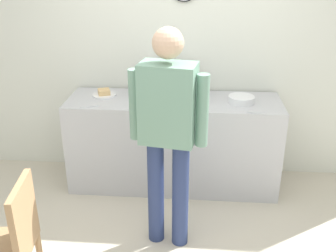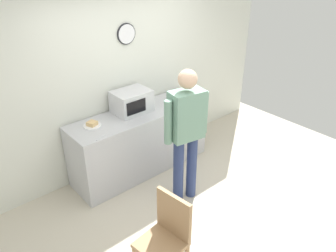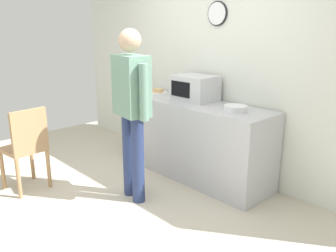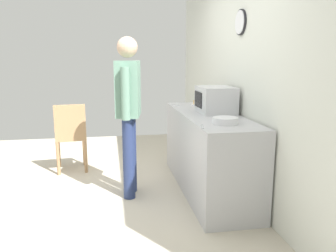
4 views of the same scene
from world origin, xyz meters
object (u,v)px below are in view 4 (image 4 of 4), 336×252
Objects in this scene: spoon_utensil at (175,105)px; person_standing at (129,105)px; sandwich_plate at (199,104)px; salad_bowl at (225,121)px; fork_utensil at (202,127)px; microwave at (216,100)px; wooden_chair at (71,134)px.

spoon_utensil is 0.10× the size of person_standing.
sandwich_plate reaches higher than salad_bowl.
person_standing reaches higher than fork_utensil.
person_standing is at bearing -124.72° from salad_bowl.
fork_utensil is at bearing -25.21° from microwave.
wooden_chair is at bearing -116.39° from microwave.
microwave is at bearing 2.62° from sandwich_plate.
sandwich_plate is 1.78m from wooden_chair.
salad_bowl is 1.09m from person_standing.
sandwich_plate is 0.32m from spoon_utensil.
sandwich_plate is 1.33m from salad_bowl.
microwave is 0.90m from fork_utensil.
fork_utensil is (0.80, -0.38, -0.15)m from microwave.
salad_bowl is (0.69, -0.12, -0.12)m from microwave.
microwave is at bearing 170.22° from salad_bowl.
person_standing is at bearing 38.23° from wooden_chair.
salad_bowl is 1.42× the size of spoon_utensil.
salad_bowl is (1.33, -0.09, 0.01)m from sandwich_plate.
microwave is 1.01m from person_standing.
sandwich_plate is 0.24× the size of wooden_chair.
person_standing is 1.87× the size of wooden_chair.
person_standing is at bearing -139.03° from fork_utensil.
microwave is 2.94× the size of spoon_utensil.
fork_utensil is at bearing -1.21° from spoon_utensil.
wooden_chair is at bearing -97.62° from sandwich_plate.
microwave reaches higher than fork_utensil.
sandwich_plate is 1.35× the size of spoon_utensil.
sandwich_plate is at bearing 125.89° from person_standing.
microwave reaches higher than salad_bowl.
microwave reaches higher than spoon_utensil.
fork_utensil is 0.97m from person_standing.
spoon_utensil is at bearing -101.36° from sandwich_plate.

